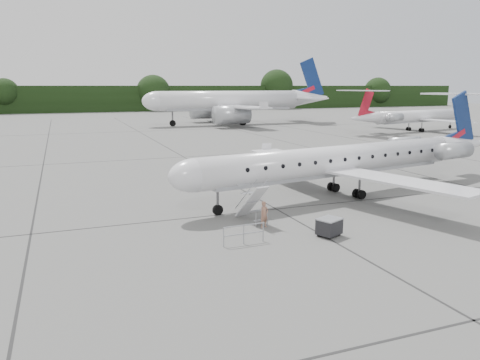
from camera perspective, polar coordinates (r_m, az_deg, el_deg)
name	(u,v)px	position (r m, az deg, el deg)	size (l,w,h in m)	color
ground	(395,221)	(29.68, 18.35, -4.72)	(320.00, 320.00, 0.00)	slate
treeline	(121,99)	(153.07, -14.29, 9.59)	(260.00, 4.00, 8.00)	black
main_regional_jet	(337,146)	(34.29, 11.77, 4.08)	(29.01, 20.89, 7.44)	silver
airstair	(252,203)	(27.71, 1.42, -2.77)	(0.85, 2.42, 2.33)	silver
passenger	(264,214)	(26.71, 2.98, -4.22)	(0.56, 0.37, 1.53)	#8F614E
safety_railing	(244,235)	(24.00, 0.46, -6.68)	(2.20, 0.08, 1.00)	#979AA0
baggage_cart	(329,227)	(25.68, 10.82, -5.61)	(1.21, 0.98, 1.04)	black
bg_narrowbody	(229,91)	(98.20, -1.31, 10.81)	(38.51, 27.73, 13.82)	silver
bg_regional_right	(420,110)	(89.74, 21.09, 7.95)	(28.25, 20.34, 7.41)	silver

